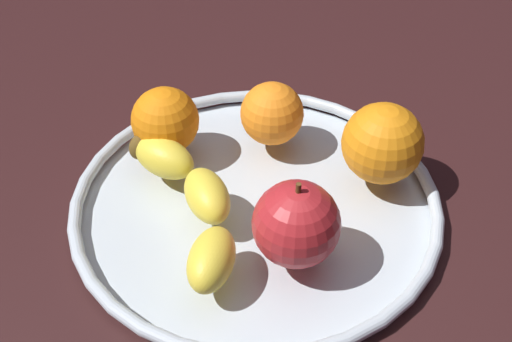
{
  "coord_description": "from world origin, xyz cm",
  "views": [
    {
      "loc": [
        -39.24,
        17.98,
        43.71
      ],
      "look_at": [
        0.0,
        0.0,
        4.8
      ],
      "focal_mm": 45.77,
      "sensor_mm": 36.0,
      "label": 1
    }
  ],
  "objects_px": {
    "apple": "(296,224)",
    "orange_front_right": "(383,143)",
    "orange_front_left": "(272,114)",
    "orange_back_right": "(165,121)",
    "banana": "(191,199)",
    "fruit_bowl": "(256,202)"
  },
  "relations": [
    {
      "from": "fruit_bowl",
      "to": "orange_back_right",
      "type": "height_order",
      "value": "orange_back_right"
    },
    {
      "from": "orange_front_left",
      "to": "apple",
      "type": "bearing_deg",
      "value": 161.33
    },
    {
      "from": "orange_back_right",
      "to": "orange_front_right",
      "type": "xyz_separation_m",
      "value": [
        -0.12,
        -0.17,
        0.0
      ]
    },
    {
      "from": "orange_back_right",
      "to": "orange_front_left",
      "type": "relative_size",
      "value": 1.05
    },
    {
      "from": "apple",
      "to": "orange_back_right",
      "type": "distance_m",
      "value": 0.18
    },
    {
      "from": "apple",
      "to": "orange_back_right",
      "type": "relative_size",
      "value": 1.22
    },
    {
      "from": "orange_front_right",
      "to": "orange_front_left",
      "type": "bearing_deg",
      "value": 37.19
    },
    {
      "from": "banana",
      "to": "orange_front_right",
      "type": "xyz_separation_m",
      "value": [
        -0.02,
        -0.18,
        0.02
      ]
    },
    {
      "from": "apple",
      "to": "orange_back_right",
      "type": "bearing_deg",
      "value": 15.81
    },
    {
      "from": "orange_back_right",
      "to": "apple",
      "type": "bearing_deg",
      "value": -164.19
    },
    {
      "from": "fruit_bowl",
      "to": "banana",
      "type": "distance_m",
      "value": 0.07
    },
    {
      "from": "orange_front_right",
      "to": "orange_back_right",
      "type": "bearing_deg",
      "value": 54.21
    },
    {
      "from": "fruit_bowl",
      "to": "apple",
      "type": "bearing_deg",
      "value": 179.51
    },
    {
      "from": "apple",
      "to": "orange_front_left",
      "type": "distance_m",
      "value": 0.15
    },
    {
      "from": "banana",
      "to": "orange_front_left",
      "type": "distance_m",
      "value": 0.13
    },
    {
      "from": "banana",
      "to": "orange_front_left",
      "type": "bearing_deg",
      "value": -56.41
    },
    {
      "from": "orange_back_right",
      "to": "banana",
      "type": "bearing_deg",
      "value": 173.5
    },
    {
      "from": "orange_front_left",
      "to": "orange_back_right",
      "type": "bearing_deg",
      "value": 72.79
    },
    {
      "from": "fruit_bowl",
      "to": "apple",
      "type": "relative_size",
      "value": 4.26
    },
    {
      "from": "apple",
      "to": "orange_front_right",
      "type": "relative_size",
      "value": 1.06
    },
    {
      "from": "apple",
      "to": "orange_front_right",
      "type": "xyz_separation_m",
      "value": [
        0.06,
        -0.12,
        0.0
      ]
    },
    {
      "from": "orange_back_right",
      "to": "orange_front_right",
      "type": "height_order",
      "value": "orange_front_right"
    }
  ]
}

